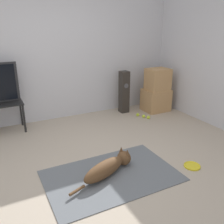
% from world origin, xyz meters
% --- Properties ---
extents(ground_plane, '(12.00, 12.00, 0.00)m').
position_xyz_m(ground_plane, '(0.00, 0.00, 0.00)').
color(ground_plane, '#B2A38E').
extents(wall_back, '(8.00, 0.06, 2.55)m').
position_xyz_m(wall_back, '(0.00, 2.10, 1.27)').
color(wall_back, silver).
rests_on(wall_back, ground_plane).
extents(area_rug, '(1.65, 1.05, 0.01)m').
position_xyz_m(area_rug, '(0.11, -0.26, 0.01)').
color(area_rug, slate).
rests_on(area_rug, ground_plane).
extents(dog, '(0.98, 0.45, 0.25)m').
position_xyz_m(dog, '(0.09, -0.22, 0.12)').
color(dog, brown).
rests_on(dog, area_rug).
extents(frisbee, '(0.22, 0.22, 0.03)m').
position_xyz_m(frisbee, '(1.18, -0.56, 0.01)').
color(frisbee, yellow).
rests_on(frisbee, ground_plane).
extents(cardboard_box_lower, '(0.54, 0.45, 0.47)m').
position_xyz_m(cardboard_box_lower, '(2.13, 1.56, 0.24)').
color(cardboard_box_lower, tan).
rests_on(cardboard_box_lower, ground_plane).
extents(cardboard_box_upper, '(0.46, 0.38, 0.45)m').
position_xyz_m(cardboard_box_upper, '(2.13, 1.54, 0.70)').
color(cardboard_box_upper, tan).
rests_on(cardboard_box_upper, cardboard_box_lower).
extents(floor_speaker, '(0.18, 0.18, 0.89)m').
position_xyz_m(floor_speaker, '(1.45, 1.78, 0.45)').
color(floor_speaker, '#2D2823').
rests_on(floor_speaker, ground_plane).
extents(tennis_ball_by_boxes, '(0.07, 0.07, 0.07)m').
position_xyz_m(tennis_ball_by_boxes, '(1.57, 1.41, 0.03)').
color(tennis_ball_by_boxes, '#C6E033').
rests_on(tennis_ball_by_boxes, ground_plane).
extents(tennis_ball_near_speaker, '(0.07, 0.07, 0.07)m').
position_xyz_m(tennis_ball_near_speaker, '(1.68, 1.18, 0.03)').
color(tennis_ball_near_speaker, '#C6E033').
rests_on(tennis_ball_near_speaker, ground_plane).
extents(tennis_ball_loose_on_carpet, '(0.07, 0.07, 0.07)m').
position_xyz_m(tennis_ball_loose_on_carpet, '(1.63, 1.28, 0.03)').
color(tennis_ball_loose_on_carpet, '#C6E033').
rests_on(tennis_ball_loose_on_carpet, ground_plane).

